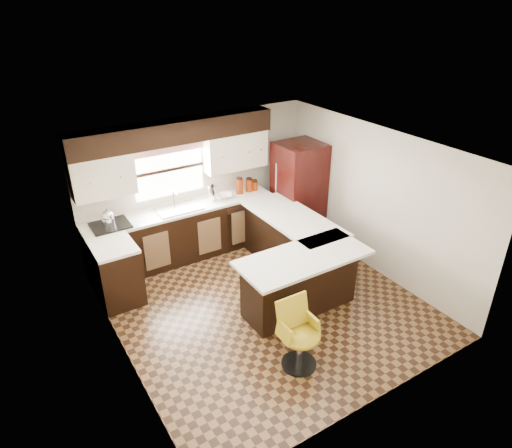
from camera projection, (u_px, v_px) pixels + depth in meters
floor at (264, 303)px, 6.88m from camera, size 4.40×4.40×0.00m
ceiling at (266, 150)px, 5.78m from camera, size 4.40×4.40×0.00m
wall_back at (197, 183)px, 7.99m from camera, size 4.40×0.00×4.40m
wall_front at (382, 320)px, 4.67m from camera, size 4.40×0.00×4.40m
wall_left at (115, 279)px, 5.34m from camera, size 0.00×4.40×4.40m
wall_right at (375, 201)px, 7.32m from camera, size 0.00×4.40×4.40m
base_cab_back at (183, 234)px, 7.90m from camera, size 3.30×0.60×0.90m
base_cab_left at (117, 274)px, 6.77m from camera, size 0.60×0.70×0.90m
counter_back at (181, 209)px, 7.68m from camera, size 3.30×0.60×0.04m
counter_left at (113, 247)px, 6.55m from camera, size 0.60×0.70×0.04m
soffit at (175, 132)px, 7.20m from camera, size 3.40×0.35×0.36m
upper_cab_left at (102, 176)px, 6.86m from camera, size 0.94×0.35×0.64m
upper_cab_right at (235, 151)px, 7.94m from camera, size 1.14×0.35×0.64m
window_pane at (169, 170)px, 7.58m from camera, size 1.20×0.02×0.90m
valance at (168, 148)px, 7.37m from camera, size 1.30×0.06×0.18m
sink at (179, 208)px, 7.62m from camera, size 0.75×0.45×0.03m
dishwasher at (241, 227)px, 8.16m from camera, size 0.58×0.03×0.78m
cooktop at (110, 225)px, 7.08m from camera, size 0.58×0.50×0.02m
peninsula_long at (290, 244)px, 7.57m from camera, size 0.60×1.95×0.90m
peninsula_return at (300, 282)px, 6.59m from camera, size 1.65×0.60×0.90m
counter_pen_long at (293, 218)px, 7.38m from camera, size 0.84×1.95×0.04m
counter_pen_return at (304, 258)px, 6.29m from camera, size 1.89×0.84×0.04m
refrigerator at (299, 192)px, 8.37m from camera, size 0.78×0.75×1.83m
bar_chair at (300, 336)px, 5.55m from camera, size 0.49×0.49×0.91m
kettle at (108, 217)px, 7.01m from camera, size 0.20×0.20×0.27m
percolator at (212, 193)px, 7.88m from camera, size 0.14×0.14×0.27m
mixing_bowl at (225, 196)px, 8.05m from camera, size 0.34×0.34×0.07m
canister_large at (240, 186)px, 8.16m from camera, size 0.12×0.12×0.27m
canister_med at (249, 185)px, 8.27m from camera, size 0.13×0.13×0.22m
canister_small at (254, 186)px, 8.33m from camera, size 0.13×0.13×0.16m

